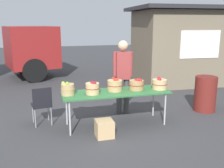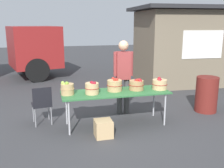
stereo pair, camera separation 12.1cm
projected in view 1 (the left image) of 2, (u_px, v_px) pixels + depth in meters
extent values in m
plane|color=#38383A|center=(116.00, 124.00, 5.70)|extent=(40.00, 40.00, 0.00)
cube|color=#2D6B38|center=(116.00, 92.00, 5.53)|extent=(2.30, 0.76, 0.03)
cylinder|color=#B2B2B7|center=(70.00, 118.00, 5.06)|extent=(0.04, 0.04, 0.72)
cylinder|color=#B2B2B7|center=(165.00, 109.00, 5.61)|extent=(0.04, 0.04, 0.72)
cylinder|color=#B2B2B7|center=(67.00, 109.00, 5.62)|extent=(0.04, 0.04, 0.72)
cylinder|color=#B2B2B7|center=(153.00, 101.00, 6.17)|extent=(0.04, 0.04, 0.72)
cylinder|color=tan|center=(68.00, 89.00, 5.26)|extent=(0.26, 0.26, 0.23)
torus|color=tan|center=(68.00, 89.00, 5.25)|extent=(0.28, 0.28, 0.01)
sphere|color=#9EC647|center=(68.00, 85.00, 5.23)|extent=(0.07, 0.07, 0.07)
sphere|color=#9EC647|center=(64.00, 85.00, 5.19)|extent=(0.07, 0.07, 0.07)
sphere|color=#8CB738|center=(68.00, 85.00, 5.22)|extent=(0.06, 0.06, 0.06)
sphere|color=#7AA833|center=(67.00, 83.00, 5.20)|extent=(0.07, 0.07, 0.07)
sphere|color=#9EC647|center=(63.00, 83.00, 5.23)|extent=(0.07, 0.07, 0.07)
cylinder|color=tan|center=(92.00, 89.00, 5.32)|extent=(0.28, 0.28, 0.23)
torus|color=maroon|center=(92.00, 88.00, 5.32)|extent=(0.30, 0.30, 0.01)
sphere|color=maroon|center=(92.00, 83.00, 5.29)|extent=(0.07, 0.07, 0.07)
sphere|color=maroon|center=(93.00, 83.00, 5.25)|extent=(0.06, 0.06, 0.06)
sphere|color=maroon|center=(95.00, 83.00, 5.32)|extent=(0.07, 0.07, 0.07)
sphere|color=maroon|center=(92.00, 83.00, 5.29)|extent=(0.07, 0.07, 0.07)
sphere|color=maroon|center=(95.00, 83.00, 5.23)|extent=(0.08, 0.08, 0.08)
sphere|color=maroon|center=(92.00, 83.00, 5.29)|extent=(0.07, 0.07, 0.07)
cylinder|color=tan|center=(115.00, 85.00, 5.57)|extent=(0.32, 0.32, 0.24)
torus|color=maroon|center=(115.00, 85.00, 5.57)|extent=(0.34, 0.34, 0.01)
sphere|color=#B22319|center=(115.00, 81.00, 5.55)|extent=(0.07, 0.07, 0.07)
sphere|color=#B22319|center=(115.00, 80.00, 5.51)|extent=(0.08, 0.08, 0.08)
sphere|color=#B22319|center=(117.00, 80.00, 5.52)|extent=(0.08, 0.08, 0.08)
sphere|color=maroon|center=(115.00, 80.00, 5.54)|extent=(0.06, 0.06, 0.06)
sphere|color=#B22319|center=(115.00, 80.00, 5.54)|extent=(0.07, 0.07, 0.07)
sphere|color=#B22319|center=(117.00, 80.00, 5.56)|extent=(0.07, 0.07, 0.07)
sphere|color=#B22319|center=(113.00, 79.00, 5.66)|extent=(0.07, 0.07, 0.07)
cylinder|color=#A87F51|center=(136.00, 85.00, 5.67)|extent=(0.31, 0.31, 0.21)
torus|color=maroon|center=(136.00, 85.00, 5.67)|extent=(0.33, 0.33, 0.01)
sphere|color=#B22319|center=(138.00, 80.00, 5.60)|extent=(0.07, 0.07, 0.07)
sphere|color=maroon|center=(140.00, 80.00, 5.61)|extent=(0.07, 0.07, 0.07)
sphere|color=maroon|center=(136.00, 80.00, 5.66)|extent=(0.07, 0.07, 0.07)
sphere|color=maroon|center=(140.00, 80.00, 5.66)|extent=(0.07, 0.07, 0.07)
sphere|color=#B22319|center=(137.00, 80.00, 5.62)|extent=(0.07, 0.07, 0.07)
sphere|color=maroon|center=(141.00, 82.00, 5.58)|extent=(0.08, 0.08, 0.08)
cylinder|color=tan|center=(160.00, 84.00, 5.73)|extent=(0.32, 0.32, 0.21)
torus|color=maroon|center=(160.00, 84.00, 5.72)|extent=(0.34, 0.34, 0.01)
sphere|color=maroon|center=(160.00, 80.00, 5.71)|extent=(0.07, 0.07, 0.07)
sphere|color=maroon|center=(159.00, 81.00, 5.63)|extent=(0.07, 0.07, 0.07)
sphere|color=maroon|center=(159.00, 80.00, 5.70)|extent=(0.07, 0.07, 0.07)
sphere|color=maroon|center=(160.00, 79.00, 5.70)|extent=(0.07, 0.07, 0.07)
sphere|color=maroon|center=(159.00, 78.00, 5.82)|extent=(0.08, 0.08, 0.08)
cylinder|color=#3F3F3F|center=(126.00, 96.00, 6.32)|extent=(0.13, 0.13, 0.87)
cylinder|color=#3F3F3F|center=(119.00, 96.00, 6.30)|extent=(0.13, 0.13, 0.87)
cube|color=maroon|center=(123.00, 65.00, 6.13)|extent=(0.35, 0.28, 0.65)
sphere|color=tan|center=(123.00, 46.00, 6.03)|extent=(0.24, 0.24, 0.24)
cylinder|color=maroon|center=(131.00, 64.00, 6.15)|extent=(0.09, 0.09, 0.58)
cylinder|color=maroon|center=(115.00, 64.00, 6.10)|extent=(0.09, 0.09, 0.58)
cube|color=maroon|center=(31.00, 47.00, 10.34)|extent=(2.26, 2.48, 1.60)
cube|color=black|center=(51.00, 38.00, 10.68)|extent=(0.47, 1.72, 0.80)
cylinder|color=black|center=(24.00, 64.00, 11.25)|extent=(0.94, 0.49, 0.90)
cylinder|color=black|center=(34.00, 70.00, 9.65)|extent=(0.94, 0.49, 0.90)
cube|color=#726651|center=(179.00, 47.00, 9.57)|extent=(3.14, 2.58, 2.60)
cube|color=#262628|center=(181.00, 9.00, 9.25)|extent=(3.67, 3.11, 0.12)
cube|color=white|center=(200.00, 44.00, 8.41)|extent=(1.40, 0.12, 0.90)
cube|color=black|center=(41.00, 105.00, 5.63)|extent=(0.46, 0.46, 0.04)
cube|color=black|center=(42.00, 97.00, 5.42)|extent=(0.40, 0.09, 0.40)
cylinder|color=gray|center=(48.00, 111.00, 5.90)|extent=(0.02, 0.02, 0.42)
cylinder|color=gray|center=(33.00, 114.00, 5.77)|extent=(0.02, 0.02, 0.42)
cylinder|color=gray|center=(51.00, 116.00, 5.60)|extent=(0.02, 0.02, 0.42)
cylinder|color=gray|center=(35.00, 119.00, 5.47)|extent=(0.02, 0.02, 0.42)
cylinder|color=maroon|center=(205.00, 94.00, 6.51)|extent=(0.54, 0.54, 0.89)
cube|color=tan|center=(104.00, 129.00, 5.05)|extent=(0.34, 0.34, 0.34)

